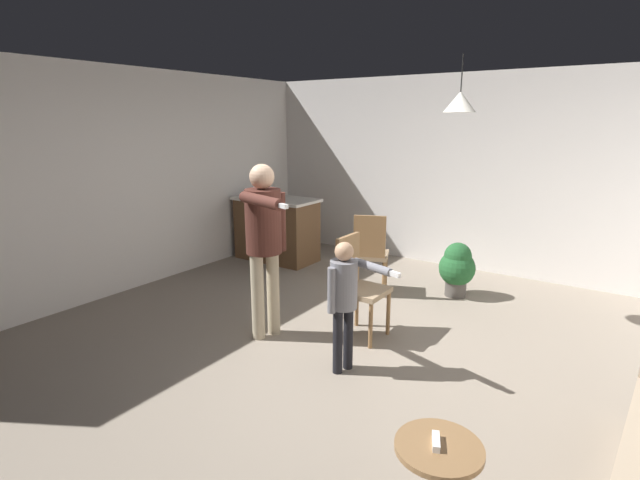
# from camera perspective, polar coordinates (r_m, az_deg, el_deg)

# --- Properties ---
(ground) EXTENTS (7.68, 7.68, 0.00)m
(ground) POSITION_cam_1_polar(r_m,az_deg,el_deg) (4.47, 3.47, -13.41)
(ground) COLOR gray
(wall_back) EXTENTS (6.40, 0.10, 2.70)m
(wall_back) POSITION_cam_1_polar(r_m,az_deg,el_deg) (6.95, 17.41, 7.65)
(wall_back) COLOR silver
(wall_back) RESTS_ON ground
(wall_left) EXTENTS (0.10, 6.40, 2.70)m
(wall_left) POSITION_cam_1_polar(r_m,az_deg,el_deg) (6.26, -22.53, 6.56)
(wall_left) COLOR silver
(wall_left) RESTS_ON ground
(kitchen_counter) EXTENTS (1.26, 0.66, 0.95)m
(kitchen_counter) POSITION_cam_1_polar(r_m,az_deg,el_deg) (7.17, -5.26, 1.35)
(kitchen_counter) COLOR brown
(kitchen_counter) RESTS_ON ground
(side_table_by_couch) EXTENTS (0.44, 0.44, 0.52)m
(side_table_by_couch) POSITION_cam_1_polar(r_m,az_deg,el_deg) (2.72, 13.93, -26.17)
(side_table_by_couch) COLOR olive
(side_table_by_couch) RESTS_ON ground
(person_adult) EXTENTS (0.75, 0.64, 1.69)m
(person_adult) POSITION_cam_1_polar(r_m,az_deg,el_deg) (4.45, -6.74, 0.86)
(person_adult) COLOR tan
(person_adult) RESTS_ON ground
(person_child) EXTENTS (0.61, 0.32, 1.13)m
(person_child) POSITION_cam_1_polar(r_m,az_deg,el_deg) (3.89, 2.99, -6.42)
(person_child) COLOR black
(person_child) RESTS_ON ground
(dining_chair_by_counter) EXTENTS (0.42, 0.42, 1.00)m
(dining_chair_by_counter) POSITION_cam_1_polar(r_m,az_deg,el_deg) (4.61, 4.54, -5.14)
(dining_chair_by_counter) COLOR olive
(dining_chair_by_counter) RESTS_ON ground
(dining_chair_near_wall) EXTENTS (0.55, 0.55, 1.00)m
(dining_chair_near_wall) POSITION_cam_1_polar(r_m,az_deg,el_deg) (5.72, 6.08, -1.29)
(dining_chair_near_wall) COLOR olive
(dining_chair_near_wall) RESTS_ON ground
(potted_plant_corner) EXTENTS (0.43, 0.43, 0.66)m
(potted_plant_corner) POSITION_cam_1_polar(r_m,az_deg,el_deg) (5.91, 16.24, -3.14)
(potted_plant_corner) COLOR #4C4742
(potted_plant_corner) RESTS_ON ground
(spare_remote_on_table) EXTENTS (0.08, 0.13, 0.04)m
(spare_remote_on_table) POSITION_cam_1_polar(r_m,az_deg,el_deg) (2.59, 13.85, -22.57)
(spare_remote_on_table) COLOR white
(spare_remote_on_table) RESTS_ON side_table_by_couch
(ceiling_light_pendant) EXTENTS (0.32, 0.32, 0.55)m
(ceiling_light_pendant) POSITION_cam_1_polar(r_m,az_deg,el_deg) (5.02, 16.57, 15.73)
(ceiling_light_pendant) COLOR silver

